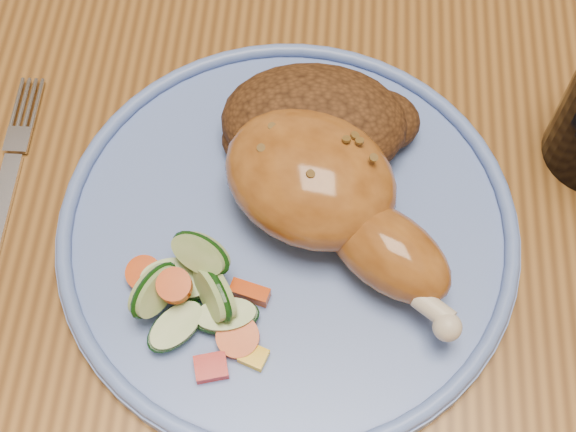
{
  "coord_description": "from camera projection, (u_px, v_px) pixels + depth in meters",
  "views": [
    {
      "loc": [
        -0.06,
        -0.31,
        1.23
      ],
      "look_at": [
        -0.08,
        -0.07,
        0.78
      ],
      "focal_mm": 50.0,
      "sensor_mm": 36.0,
      "label": 1
    }
  ],
  "objects": [
    {
      "name": "vegetable_pile",
      "position": [
        191.0,
        295.0,
        0.49
      ],
      "size": [
        0.09,
        0.1,
        0.05
      ],
      "color": "#A50A05",
      "rests_on": "plate"
    },
    {
      "name": "plate_rim",
      "position": [
        288.0,
        223.0,
        0.52
      ],
      "size": [
        0.3,
        0.3,
        0.01
      ],
      "primitive_type": "torus",
      "color": "#5D7AC8",
      "rests_on": "plate"
    },
    {
      "name": "dining_table",
      "position": [
        388.0,
        211.0,
        0.64
      ],
      "size": [
        0.9,
        1.4,
        0.75
      ],
      "color": "brown",
      "rests_on": "ground"
    },
    {
      "name": "rice_pilaf",
      "position": [
        318.0,
        124.0,
        0.54
      ],
      "size": [
        0.14,
        0.09,
        0.05
      ],
      "color": "#492912",
      "rests_on": "plate"
    },
    {
      "name": "plate",
      "position": [
        288.0,
        231.0,
        0.53
      ],
      "size": [
        0.31,
        0.31,
        0.01
      ],
      "primitive_type": "cylinder",
      "color": "#5D7AC8",
      "rests_on": "dining_table"
    },
    {
      "name": "ground",
      "position": [
        340.0,
        417.0,
        1.23
      ],
      "size": [
        4.0,
        4.0,
        0.0
      ],
      "primitive_type": "plane",
      "color": "brown",
      "rests_on": "ground"
    },
    {
      "name": "fork",
      "position": [
        4.0,
        194.0,
        0.55
      ],
      "size": [
        0.02,
        0.16,
        0.0
      ],
      "color": "silver",
      "rests_on": "dining_table"
    },
    {
      "name": "chicken_leg",
      "position": [
        329.0,
        195.0,
        0.51
      ],
      "size": [
        0.18,
        0.17,
        0.06
      ],
      "color": "#A35E22",
      "rests_on": "plate"
    }
  ]
}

